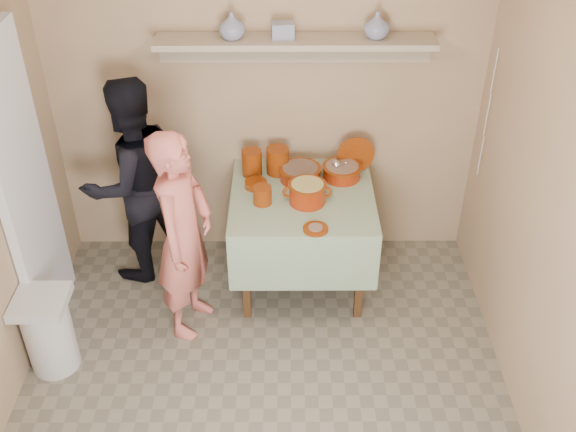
{
  "coord_description": "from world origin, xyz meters",
  "views": [
    {
      "loc": [
        0.14,
        -2.53,
        3.26
      ],
      "look_at": [
        0.15,
        0.75,
        0.95
      ],
      "focal_mm": 42.0,
      "sensor_mm": 36.0,
      "label": 1
    }
  ],
  "objects_px": {
    "serving_table": "(302,208)",
    "trash_bin": "(48,332)",
    "person_helper": "(133,182)",
    "cazuela_rice": "(307,191)",
    "person_cook": "(184,236)"
  },
  "relations": [
    {
      "from": "serving_table",
      "to": "trash_bin",
      "type": "distance_m",
      "value": 1.82
    },
    {
      "from": "person_helper",
      "to": "cazuela_rice",
      "type": "bearing_deg",
      "value": 129.36
    },
    {
      "from": "person_helper",
      "to": "serving_table",
      "type": "xyz_separation_m",
      "value": [
        1.17,
        -0.15,
        -0.12
      ]
    },
    {
      "from": "person_cook",
      "to": "serving_table",
      "type": "distance_m",
      "value": 0.87
    },
    {
      "from": "person_cook",
      "to": "person_helper",
      "type": "relative_size",
      "value": 0.96
    },
    {
      "from": "person_cook",
      "to": "person_helper",
      "type": "bearing_deg",
      "value": 51.52
    },
    {
      "from": "person_cook",
      "to": "cazuela_rice",
      "type": "relative_size",
      "value": 4.43
    },
    {
      "from": "person_helper",
      "to": "trash_bin",
      "type": "xyz_separation_m",
      "value": [
        -0.41,
        -0.97,
        -0.48
      ]
    },
    {
      "from": "person_cook",
      "to": "trash_bin",
      "type": "relative_size",
      "value": 2.61
    },
    {
      "from": "person_cook",
      "to": "person_helper",
      "type": "height_order",
      "value": "person_helper"
    },
    {
      "from": "serving_table",
      "to": "cazuela_rice",
      "type": "height_order",
      "value": "cazuela_rice"
    },
    {
      "from": "cazuela_rice",
      "to": "trash_bin",
      "type": "bearing_deg",
      "value": -156.01
    },
    {
      "from": "person_helper",
      "to": "cazuela_rice",
      "type": "relative_size",
      "value": 4.63
    },
    {
      "from": "trash_bin",
      "to": "person_helper",
      "type": "bearing_deg",
      "value": 67.08
    },
    {
      "from": "cazuela_rice",
      "to": "trash_bin",
      "type": "distance_m",
      "value": 1.85
    }
  ]
}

